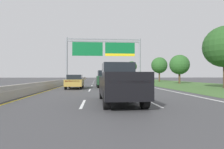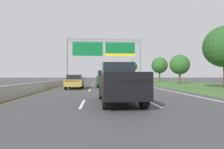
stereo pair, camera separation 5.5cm
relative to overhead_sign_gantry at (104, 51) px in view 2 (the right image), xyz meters
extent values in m
plane|color=#3D3D3F|center=(-0.30, -2.73, -6.42)|extent=(220.00, 220.00, 0.00)
cube|color=white|center=(-2.15, -27.23, -6.42)|extent=(0.14, 3.00, 0.01)
cube|color=white|center=(-2.15, -18.23, -6.42)|extent=(0.14, 3.00, 0.01)
cube|color=white|center=(-2.15, -9.23, -6.42)|extent=(0.14, 3.00, 0.01)
cube|color=white|center=(-2.15, -0.23, -6.42)|extent=(0.14, 3.00, 0.01)
cube|color=white|center=(-2.15, 8.77, -6.42)|extent=(0.14, 3.00, 0.01)
cube|color=white|center=(-2.15, 17.77, -6.42)|extent=(0.14, 3.00, 0.01)
cube|color=white|center=(-2.15, 26.77, -6.42)|extent=(0.14, 3.00, 0.01)
cube|color=white|center=(-2.15, 35.77, -6.42)|extent=(0.14, 3.00, 0.01)
cube|color=white|center=(-2.15, 44.77, -6.42)|extent=(0.14, 3.00, 0.01)
cube|color=white|center=(1.55, -27.23, -6.42)|extent=(0.14, 3.00, 0.01)
cube|color=white|center=(1.55, -18.23, -6.42)|extent=(0.14, 3.00, 0.01)
cube|color=white|center=(1.55, -9.23, -6.42)|extent=(0.14, 3.00, 0.01)
cube|color=white|center=(1.55, -0.23, -6.42)|extent=(0.14, 3.00, 0.01)
cube|color=white|center=(1.55, 8.77, -6.42)|extent=(0.14, 3.00, 0.01)
cube|color=white|center=(1.55, 17.77, -6.42)|extent=(0.14, 3.00, 0.01)
cube|color=white|center=(1.55, 26.77, -6.42)|extent=(0.14, 3.00, 0.01)
cube|color=white|center=(1.55, 35.77, -6.42)|extent=(0.14, 3.00, 0.01)
cube|color=white|center=(1.55, 44.77, -6.42)|extent=(0.14, 3.00, 0.01)
cube|color=white|center=(5.60, -2.73, -6.42)|extent=(0.16, 106.00, 0.01)
cube|color=gold|center=(-6.20, -2.73, -6.42)|extent=(0.16, 106.00, 0.01)
cube|color=#3D602D|center=(13.65, -2.73, -6.41)|extent=(14.00, 110.00, 0.02)
cube|color=#A8A399|center=(-6.90, -2.73, -6.15)|extent=(0.60, 110.00, 0.55)
cube|color=#A8A399|center=(-6.90, -2.73, -5.72)|extent=(0.25, 110.00, 0.30)
cylinder|color=gray|center=(-7.35, 0.09, -1.90)|extent=(0.36, 0.36, 9.04)
cylinder|color=gray|center=(7.35, 0.09, -1.90)|extent=(0.36, 0.36, 9.04)
cube|color=gray|center=(0.00, 0.09, 2.39)|extent=(14.70, 0.24, 0.20)
cube|color=gray|center=(0.00, 0.09, 1.94)|extent=(14.70, 0.24, 0.20)
cube|color=#0C602D|center=(-3.25, -0.09, 0.36)|extent=(6.00, 0.12, 2.72)
cube|color=#0C602D|center=(3.25, -0.09, 0.61)|extent=(6.00, 0.12, 2.22)
cube|color=yellow|center=(3.25, -0.09, -0.75)|extent=(6.00, 0.12, 0.50)
cube|color=black|center=(-0.20, -27.02, -5.50)|extent=(2.14, 5.45, 1.00)
cube|color=black|center=(-0.22, -26.17, -4.61)|extent=(1.77, 1.94, 0.78)
cube|color=#B21414|center=(-0.13, -29.68, -5.20)|extent=(1.68, 0.12, 0.12)
cube|color=black|center=(-0.16, -28.75, -4.90)|extent=(2.05, 1.99, 0.20)
cylinder|color=black|center=(-1.10, -25.21, -6.00)|extent=(0.32, 0.85, 0.84)
cylinder|color=black|center=(0.60, -25.17, -6.00)|extent=(0.32, 0.85, 0.84)
cylinder|color=black|center=(-1.00, -28.88, -6.00)|extent=(0.32, 0.85, 0.84)
cylinder|color=black|center=(0.69, -28.84, -6.00)|extent=(0.32, 0.85, 0.84)
cube|color=#193D23|center=(-0.48, -13.26, -5.52)|extent=(2.03, 4.75, 1.05)
cube|color=black|center=(-0.48, -13.41, -4.65)|extent=(1.71, 3.04, 0.68)
cube|color=#B21414|center=(-0.42, -15.57, -5.20)|extent=(1.60, 0.12, 0.12)
cylinder|color=black|center=(-1.35, -11.68, -6.04)|extent=(0.28, 0.77, 0.76)
cylinder|color=black|center=(0.29, -11.64, -6.04)|extent=(0.28, 0.77, 0.76)
cylinder|color=black|center=(-1.26, -14.88, -6.04)|extent=(0.28, 0.77, 0.76)
cylinder|color=black|center=(0.38, -14.83, -6.04)|extent=(0.28, 0.77, 0.76)
cube|color=#A38438|center=(-3.92, -15.64, -5.73)|extent=(1.88, 4.43, 0.72)
cube|color=black|center=(-3.92, -15.69, -5.11)|extent=(1.60, 2.32, 0.52)
cube|color=#B21414|center=(-3.89, -17.80, -5.52)|extent=(1.53, 0.10, 0.12)
cylinder|color=black|center=(-4.74, -14.16, -6.09)|extent=(0.23, 0.66, 0.66)
cylinder|color=black|center=(-3.14, -14.14, -6.09)|extent=(0.23, 0.66, 0.66)
cylinder|color=black|center=(-4.70, -17.15, -6.09)|extent=(0.23, 0.66, 0.66)
cylinder|color=black|center=(-3.10, -17.13, -6.09)|extent=(0.23, 0.66, 0.66)
cube|color=#161E47|center=(3.41, 21.02, -5.52)|extent=(1.93, 4.71, 1.05)
cube|color=black|center=(3.41, 20.87, -4.65)|extent=(1.65, 3.01, 0.68)
cube|color=#B21414|center=(3.40, 18.71, -5.20)|extent=(1.60, 0.09, 0.12)
cylinder|color=black|center=(2.60, 22.62, -6.04)|extent=(0.26, 0.76, 0.76)
cylinder|color=black|center=(4.24, 22.61, -6.04)|extent=(0.26, 0.76, 0.76)
cylinder|color=black|center=(2.58, 19.43, -6.04)|extent=(0.26, 0.76, 0.76)
cylinder|color=black|center=(4.22, 19.42, -6.04)|extent=(0.26, 0.76, 0.76)
cylinder|color=#4C3823|center=(13.93, -3.80, -5.39)|extent=(0.36, 0.36, 2.07)
sphere|color=#285623|center=(13.93, -3.80, -2.89)|extent=(3.66, 3.66, 3.66)
cylinder|color=#4C3823|center=(14.13, 7.85, -5.18)|extent=(0.36, 0.36, 2.49)
sphere|color=#285623|center=(14.13, 7.85, -2.35)|extent=(3.98, 3.98, 3.98)
cylinder|color=#4C3823|center=(10.01, 22.64, -4.85)|extent=(0.36, 0.36, 3.16)
sphere|color=#234C1E|center=(10.01, 22.64, -1.92)|extent=(3.37, 3.37, 3.37)
camera|label=1|loc=(-1.44, -36.91, -4.96)|focal=29.56mm
camera|label=2|loc=(-1.38, -36.91, -4.96)|focal=29.56mm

